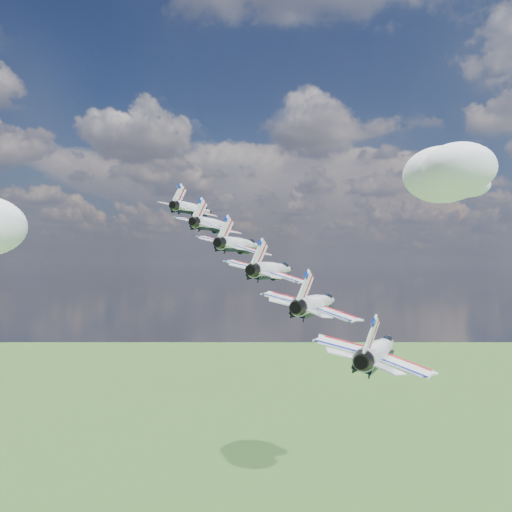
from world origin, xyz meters
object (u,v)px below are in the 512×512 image
(jet_0, at_px, (194,209))
(jet_3, at_px, (274,269))
(jet_2, at_px, (240,244))
(jet_4, at_px, (318,303))
(jet_1, at_px, (215,225))
(jet_5, at_px, (379,349))

(jet_0, height_order, jet_3, jet_0)
(jet_2, height_order, jet_3, jet_2)
(jet_0, relative_size, jet_3, 1.00)
(jet_3, xyz_separation_m, jet_4, (7.67, -8.39, -3.63))
(jet_0, bearing_deg, jet_1, -42.89)
(jet_2, relative_size, jet_3, 1.00)
(jet_1, bearing_deg, jet_0, 137.11)
(jet_3, xyz_separation_m, jet_5, (15.33, -16.78, -7.26))
(jet_0, distance_m, jet_1, 11.93)
(jet_2, relative_size, jet_5, 1.00)
(jet_2, bearing_deg, jet_1, 137.11)
(jet_5, bearing_deg, jet_3, 137.11)
(jet_0, bearing_deg, jet_3, -42.89)
(jet_1, xyz_separation_m, jet_4, (23.00, -25.17, -10.90))
(jet_4, height_order, jet_5, jet_4)
(jet_0, bearing_deg, jet_5, -42.89)
(jet_0, bearing_deg, jet_2, -42.89)
(jet_1, height_order, jet_5, jet_1)
(jet_3, bearing_deg, jet_5, -42.89)
(jet_0, height_order, jet_1, jet_0)
(jet_4, bearing_deg, jet_2, 137.11)
(jet_1, distance_m, jet_2, 11.93)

